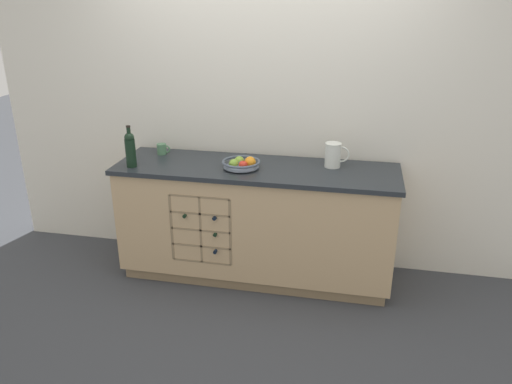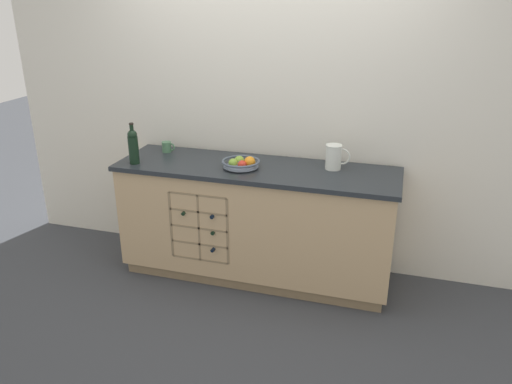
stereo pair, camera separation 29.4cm
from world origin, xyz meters
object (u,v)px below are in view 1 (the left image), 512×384
at_px(white_pitcher, 333,154).
at_px(standing_wine_bottle, 130,149).
at_px(fruit_bowl, 241,163).
at_px(ceramic_mug, 162,149).

height_order(white_pitcher, standing_wine_bottle, standing_wine_bottle).
relative_size(fruit_bowl, ceramic_mug, 2.58).
bearing_deg(ceramic_mug, standing_wine_bottle, -107.83).
bearing_deg(white_pitcher, fruit_bowl, -165.36).
xyz_separation_m(white_pitcher, standing_wine_bottle, (-1.46, -0.30, 0.04)).
bearing_deg(standing_wine_bottle, fruit_bowl, 8.84).
xyz_separation_m(fruit_bowl, ceramic_mug, (-0.70, 0.21, 0.00)).
height_order(fruit_bowl, ceramic_mug, fruit_bowl).
distance_m(fruit_bowl, white_pitcher, 0.68).
bearing_deg(ceramic_mug, white_pitcher, -1.63).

